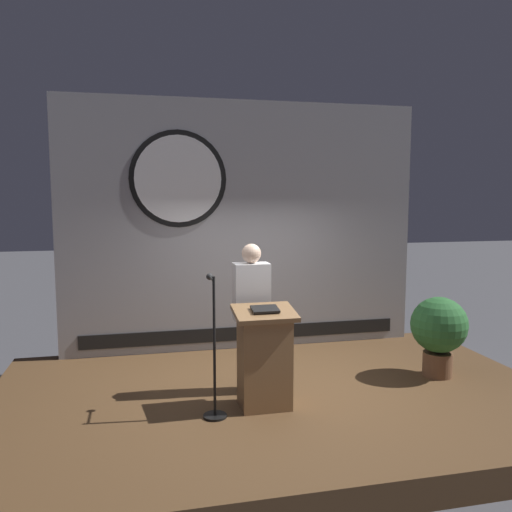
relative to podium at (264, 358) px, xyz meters
name	(u,v)px	position (x,y,z in m)	size (l,w,h in m)	color
ground_plane	(276,418)	(0.22, 0.35, -0.83)	(40.00, 40.00, 0.00)	#4C4C51
stage_platform	(276,405)	(0.22, 0.35, -0.68)	(6.40, 4.00, 0.30)	brown
banner_display	(242,226)	(0.20, 2.20, 1.26)	(5.19, 0.12, 3.58)	#9E9EA3
podium	(264,358)	(0.00, 0.00, 0.00)	(0.64, 0.50, 1.09)	olive
speaker_person	(251,317)	(-0.03, 0.48, 0.33)	(0.40, 0.26, 1.70)	black
microphone_stand	(214,368)	(-0.55, -0.11, -0.04)	(0.24, 0.47, 1.44)	black
potted_plant	(439,329)	(2.33, 0.44, 0.06)	(0.69, 0.69, 0.99)	brown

